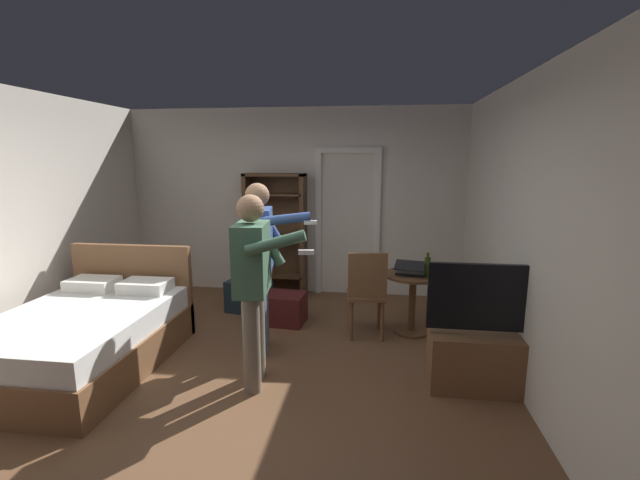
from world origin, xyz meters
TOP-DOWN VIEW (x-y plane):
  - ground_plane at (0.00, 0.00)m, footprint 5.82×5.82m
  - wall_back at (0.00, 2.71)m, footprint 5.12×0.12m
  - wall_right at (2.50, 0.00)m, footprint 0.12×5.53m
  - doorway_frame at (0.79, 2.63)m, footprint 0.93×0.08m
  - bed at (-1.55, 0.06)m, footprint 1.40×1.93m
  - bookshelf at (-0.23, 2.48)m, footprint 0.87×0.32m
  - tv_flatscreen at (2.14, 0.11)m, footprint 0.99×0.40m
  - side_table at (1.63, 1.26)m, footprint 0.65×0.65m
  - laptop at (1.59, 1.22)m, footprint 0.38×0.38m
  - bottle_on_table at (1.77, 1.18)m, footprint 0.06×0.06m
  - wooden_chair at (1.12, 1.07)m, footprint 0.46×0.46m
  - person_blue_shirt at (0.18, -0.07)m, footprint 0.72×0.62m
  - person_striped_shirt at (0.06, 0.58)m, footprint 0.78×0.60m
  - suitcase_dark at (0.06, 1.37)m, footprint 0.65×0.45m
  - suitcase_small at (-0.42, 1.67)m, footprint 0.62×0.42m

SIDE VIEW (x-z plane):
  - ground_plane at x=0.00m, z-range 0.00..0.00m
  - suitcase_dark at x=0.06m, z-range 0.00..0.36m
  - suitcase_small at x=-0.42m, z-range 0.00..0.41m
  - bed at x=-1.55m, z-range -0.21..0.81m
  - tv_flatscreen at x=2.14m, z-range -0.22..0.90m
  - side_table at x=1.63m, z-range 0.12..0.82m
  - wooden_chair at x=1.12m, z-range 0.05..1.04m
  - laptop at x=1.59m, z-range 0.67..0.83m
  - bottle_on_table at x=1.77m, z-range 0.68..0.95m
  - bookshelf at x=-0.23m, z-range 0.07..1.85m
  - person_blue_shirt at x=0.18m, z-range 0.14..1.82m
  - person_striped_shirt at x=0.06m, z-range 0.14..1.88m
  - doorway_frame at x=0.79m, z-range 0.16..2.29m
  - wall_back at x=0.00m, z-range 0.00..2.69m
  - wall_right at x=2.50m, z-range 0.00..2.69m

